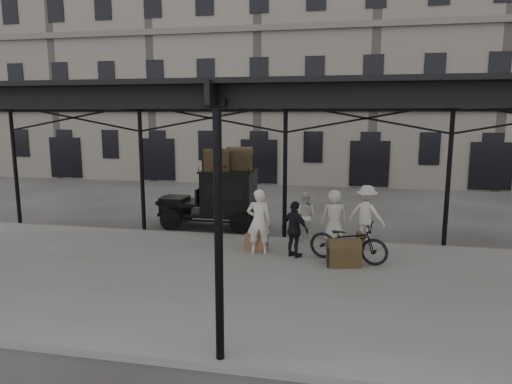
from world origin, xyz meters
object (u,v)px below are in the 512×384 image
at_px(steamer_trunk_roof_near, 216,162).
at_px(porter_official, 295,229).
at_px(porter_left, 259,221).
at_px(taxi, 221,196).
at_px(bicycle, 348,241).
at_px(steamer_trunk_platform, 344,254).

bearing_deg(steamer_trunk_roof_near, porter_official, -61.85).
xyz_separation_m(porter_official, steamer_trunk_roof_near, (-3.19, 3.07, 1.55)).
relative_size(porter_official, steamer_trunk_roof_near, 1.81).
xyz_separation_m(porter_left, steamer_trunk_roof_near, (-2.12, 2.90, 1.41)).
height_order(taxi, steamer_trunk_roof_near, steamer_trunk_roof_near).
bearing_deg(porter_official, taxi, -12.65).
height_order(taxi, bicycle, taxi).
bearing_deg(porter_left, bicycle, 165.64).
distance_m(porter_left, steamer_trunk_platform, 2.63).
relative_size(taxi, bicycle, 1.67).
height_order(bicycle, steamer_trunk_roof_near, steamer_trunk_roof_near).
relative_size(steamer_trunk_roof_near, steamer_trunk_platform, 1.04).
distance_m(taxi, porter_official, 4.55).
xyz_separation_m(steamer_trunk_roof_near, steamer_trunk_platform, (4.57, -3.59, -2.04)).
bearing_deg(steamer_trunk_roof_near, taxi, 53.98).
bearing_deg(steamer_trunk_roof_near, bicycle, -52.16).
bearing_deg(porter_official, steamer_trunk_roof_near, -9.69).
bearing_deg(porter_left, taxi, -65.21).
bearing_deg(porter_official, bicycle, -150.16).
bearing_deg(bicycle, porter_official, 101.20).
height_order(porter_official, bicycle, porter_official).
xyz_separation_m(bicycle, steamer_trunk_roof_near, (-4.68, 3.18, 1.78)).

